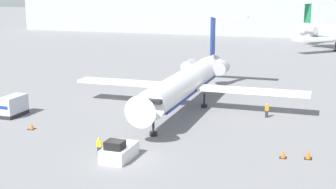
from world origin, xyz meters
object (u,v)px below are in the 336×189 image
at_px(traffic_cone_mid, 308,155).
at_px(traffic_cone_left, 32,126).
at_px(luggage_cart, 13,106).
at_px(traffic_cone_right, 283,154).
at_px(airplane_main, 187,81).
at_px(pushback_tug, 119,151).
at_px(worker_by_wing, 267,110).
at_px(worker_near_tug, 99,146).

bearing_deg(traffic_cone_mid, traffic_cone_left, -179.21).
height_order(luggage_cart, traffic_cone_right, luggage_cart).
bearing_deg(airplane_main, pushback_tug, -90.82).
xyz_separation_m(airplane_main, traffic_cone_left, (-12.70, -14.14, -3.05)).
xyz_separation_m(luggage_cart, worker_by_wing, (27.75, 8.98, -0.33)).
distance_m(pushback_tug, worker_by_wing, 20.53).
relative_size(worker_near_tug, traffic_cone_mid, 2.04).
height_order(traffic_cone_right, traffic_cone_mid, traffic_cone_mid).
bearing_deg(airplane_main, luggage_cart, -149.87).
bearing_deg(airplane_main, traffic_cone_mid, -42.25).
distance_m(traffic_cone_right, traffic_cone_mid, 2.13).
height_order(airplane_main, traffic_cone_right, airplane_main).
relative_size(worker_by_wing, traffic_cone_right, 2.44).
bearing_deg(traffic_cone_left, airplane_main, 48.08).
distance_m(luggage_cart, traffic_cone_right, 31.14).
relative_size(airplane_main, worker_near_tug, 18.17).
distance_m(worker_by_wing, traffic_cone_right, 13.27).
distance_m(traffic_cone_left, traffic_cone_mid, 27.85).
bearing_deg(worker_near_tug, worker_by_wing, 55.07).
bearing_deg(traffic_cone_left, traffic_cone_mid, 0.79).
distance_m(luggage_cart, worker_near_tug, 17.71).
bearing_deg(pushback_tug, worker_near_tug, 172.63).
bearing_deg(airplane_main, traffic_cone_right, -47.43).
xyz_separation_m(pushback_tug, worker_near_tug, (-2.03, 0.26, 0.15)).
xyz_separation_m(luggage_cart, traffic_cone_left, (5.10, -3.81, -0.88)).
distance_m(airplane_main, pushback_tug, 19.35).
xyz_separation_m(airplane_main, traffic_cone_right, (13.08, -14.24, -3.04)).
height_order(worker_near_tug, worker_by_wing, worker_near_tug).
bearing_deg(worker_by_wing, traffic_cone_left, -150.54).
bearing_deg(traffic_cone_mid, worker_by_wing, 112.77).
xyz_separation_m(traffic_cone_left, traffic_cone_mid, (27.85, 0.38, 0.08)).
bearing_deg(pushback_tug, traffic_cone_mid, 19.31).
height_order(luggage_cart, worker_near_tug, luggage_cart).
xyz_separation_m(pushback_tug, traffic_cone_right, (13.35, 4.93, -0.38)).
height_order(worker_by_wing, traffic_cone_left, worker_by_wing).
bearing_deg(traffic_cone_mid, traffic_cone_right, -167.06).
relative_size(pushback_tug, traffic_cone_left, 5.51).
bearing_deg(traffic_cone_right, worker_by_wing, 103.68).
height_order(luggage_cart, traffic_cone_left, luggage_cart).
relative_size(luggage_cart, worker_near_tug, 2.18).
xyz_separation_m(traffic_cone_left, traffic_cone_right, (25.78, -0.09, 0.02)).
bearing_deg(worker_by_wing, traffic_cone_mid, -67.23).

